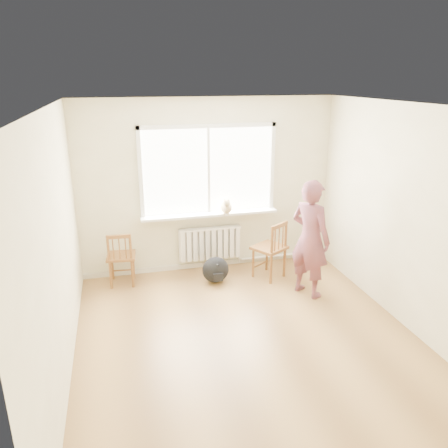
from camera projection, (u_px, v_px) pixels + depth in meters
floor at (249, 342)px, 5.17m from camera, size 4.50×4.50×0.00m
ceiling at (255, 106)px, 4.30m from camera, size 4.50×4.50×0.00m
back_wall at (208, 186)px, 6.80m from camera, size 4.00×0.01×2.70m
window at (208, 167)px, 6.67m from camera, size 2.12×0.05×1.42m
windowsill at (210, 214)px, 6.83m from camera, size 2.15×0.22×0.04m
radiator at (210, 243)px, 7.01m from camera, size 1.00×0.12×0.55m
heating_pipe at (281, 255)px, 7.44m from camera, size 1.40×0.04×0.04m
baseboard at (209, 264)px, 7.20m from camera, size 4.00×0.03×0.08m
chair_left at (121, 258)px, 6.45m from camera, size 0.45×0.43×0.84m
chair_right at (272, 250)px, 6.67m from camera, size 0.61×0.61×0.92m
person at (310, 239)px, 6.05m from camera, size 0.65×0.73×1.68m
cat at (226, 207)px, 6.76m from camera, size 0.23×0.41×0.27m
backpack at (215, 270)px, 6.60m from camera, size 0.48×0.42×0.40m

